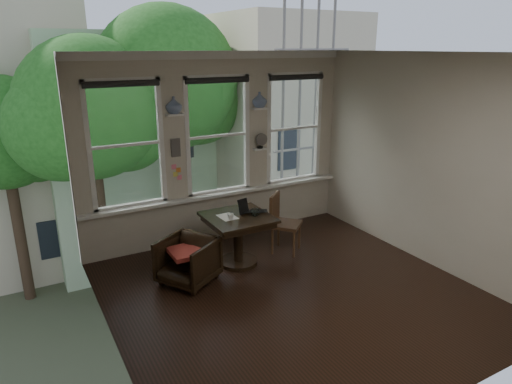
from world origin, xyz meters
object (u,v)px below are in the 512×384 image
laptop (256,213)px  side_chair_right (286,224)px  armchair_left (188,261)px  mug (231,217)px  table (238,240)px

laptop → side_chair_right: bearing=29.4°
armchair_left → laptop: 1.21m
side_chair_right → mug: 1.05m
table → side_chair_right: (0.84, 0.02, 0.09)m
laptop → mug: 0.42m
mug → table: bearing=25.9°
armchair_left → side_chair_right: bearing=64.5°
table → side_chair_right: side_chair_right is taller
armchair_left → laptop: laptop is taller
armchair_left → laptop: (1.12, 0.11, 0.45)m
armchair_left → mug: mug is taller
mug → laptop: bearing=3.4°
table → mug: bearing=-154.1°
armchair_left → mug: (0.69, 0.09, 0.48)m
table → armchair_left: table is taller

